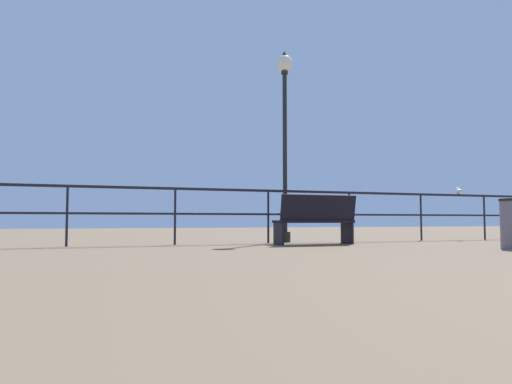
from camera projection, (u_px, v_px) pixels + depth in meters
pier_railing at (310, 204)px, 9.91m from camera, size 24.93×0.05×1.10m
bench_near_left at (316, 218)px, 8.99m from camera, size 1.56×0.65×0.95m
lamppost_center at (285, 114)px, 10.10m from camera, size 0.36×0.36×4.16m
seagull_on_rail at (459, 191)px, 11.33m from camera, size 0.25×0.37×0.18m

